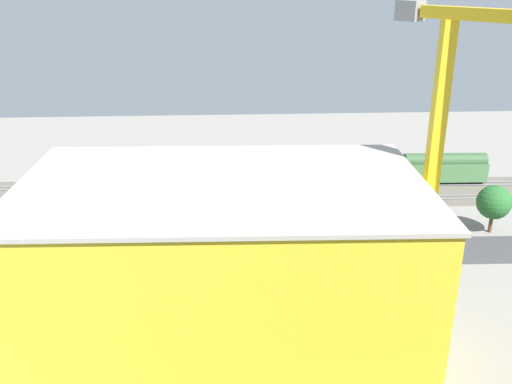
{
  "coord_description": "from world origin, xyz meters",
  "views": [
    {
      "loc": [
        6.21,
        79.47,
        39.8
      ],
      "look_at": [
        1.96,
        1.49,
        9.16
      ],
      "focal_mm": 40.46,
      "sensor_mm": 36.0,
      "label": 1
    }
  ],
  "objects_px": {
    "parked_car_4": "(189,262)",
    "passenger_coach": "(444,168)",
    "construction_building": "(224,278)",
    "parked_car_3": "(254,260)",
    "street_tree_0": "(405,204)",
    "platform_canopy_near": "(255,189)",
    "parked_car_0": "(424,255)",
    "box_truck_0": "(130,267)",
    "street_tree_2": "(167,203)",
    "street_tree_5": "(225,204)",
    "locomotive": "(337,177)",
    "street_tree_4": "(85,214)",
    "box_truck_1": "(153,265)",
    "street_tree_3": "(344,204)",
    "street_tree_1": "(494,202)",
    "tower_crane": "(446,159)",
    "parked_car_1": "(367,257)",
    "parked_car_2": "(309,257)",
    "box_truck_2": "(312,262)",
    "traffic_light": "(335,208)"
  },
  "relations": [
    {
      "from": "parked_car_4",
      "to": "passenger_coach",
      "type": "bearing_deg",
      "value": -146.79
    },
    {
      "from": "construction_building",
      "to": "parked_car_3",
      "type": "bearing_deg",
      "value": -99.51
    },
    {
      "from": "parked_car_3",
      "to": "street_tree_0",
      "type": "xyz_separation_m",
      "value": [
        -24.29,
        -9.19,
        4.19
      ]
    },
    {
      "from": "parked_car_3",
      "to": "construction_building",
      "type": "height_order",
      "value": "construction_building"
    },
    {
      "from": "platform_canopy_near",
      "to": "parked_car_0",
      "type": "xyz_separation_m",
      "value": [
        -23.47,
        19.55,
        -3.18
      ]
    },
    {
      "from": "box_truck_0",
      "to": "street_tree_2",
      "type": "relative_size",
      "value": 1.09
    },
    {
      "from": "parked_car_3",
      "to": "street_tree_5",
      "type": "relative_size",
      "value": 0.52
    },
    {
      "from": "locomotive",
      "to": "street_tree_4",
      "type": "height_order",
      "value": "street_tree_4"
    },
    {
      "from": "parked_car_3",
      "to": "street_tree_0",
      "type": "relative_size",
      "value": 0.64
    },
    {
      "from": "street_tree_5",
      "to": "parked_car_3",
      "type": "bearing_deg",
      "value": 114.04
    },
    {
      "from": "passenger_coach",
      "to": "street_tree_0",
      "type": "relative_size",
      "value": 2.27
    },
    {
      "from": "box_truck_0",
      "to": "street_tree_5",
      "type": "height_order",
      "value": "street_tree_5"
    },
    {
      "from": "box_truck_1",
      "to": "street_tree_3",
      "type": "relative_size",
      "value": 1.09
    },
    {
      "from": "box_truck_0",
      "to": "street_tree_1",
      "type": "height_order",
      "value": "street_tree_1"
    },
    {
      "from": "street_tree_2",
      "to": "tower_crane",
      "type": "bearing_deg",
      "value": 140.5
    },
    {
      "from": "platform_canopy_near",
      "to": "street_tree_4",
      "type": "relative_size",
      "value": 7.83
    },
    {
      "from": "box_truck_1",
      "to": "street_tree_1",
      "type": "bearing_deg",
      "value": -167.74
    },
    {
      "from": "passenger_coach",
      "to": "parked_car_1",
      "type": "xyz_separation_m",
      "value": [
        22.56,
        31.43,
        -2.4
      ]
    },
    {
      "from": "platform_canopy_near",
      "to": "parked_car_0",
      "type": "distance_m",
      "value": 30.71
    },
    {
      "from": "parked_car_2",
      "to": "box_truck_1",
      "type": "xyz_separation_m",
      "value": [
        21.89,
        2.86,
        0.92
      ]
    },
    {
      "from": "parked_car_4",
      "to": "box_truck_1",
      "type": "height_order",
      "value": "box_truck_1"
    },
    {
      "from": "parked_car_2",
      "to": "construction_building",
      "type": "relative_size",
      "value": 0.11
    },
    {
      "from": "street_tree_5",
      "to": "parked_car_4",
      "type": "bearing_deg",
      "value": 59.73
    },
    {
      "from": "locomotive",
      "to": "parked_car_4",
      "type": "relative_size",
      "value": 3.2
    },
    {
      "from": "box_truck_2",
      "to": "street_tree_3",
      "type": "xyz_separation_m",
      "value": [
        -6.25,
        -10.61,
        4.24
      ]
    },
    {
      "from": "parked_car_1",
      "to": "construction_building",
      "type": "height_order",
      "value": "construction_building"
    },
    {
      "from": "box_truck_1",
      "to": "street_tree_0",
      "type": "bearing_deg",
      "value": -162.73
    },
    {
      "from": "street_tree_0",
      "to": "parked_car_2",
      "type": "bearing_deg",
      "value": 28.88
    },
    {
      "from": "locomotive",
      "to": "platform_canopy_near",
      "type": "bearing_deg",
      "value": 35.06
    },
    {
      "from": "box_truck_2",
      "to": "locomotive",
      "type": "bearing_deg",
      "value": -106.18
    },
    {
      "from": "box_truck_0",
      "to": "street_tree_0",
      "type": "distance_m",
      "value": 43.19
    },
    {
      "from": "platform_canopy_near",
      "to": "construction_building",
      "type": "distance_m",
      "value": 41.58
    },
    {
      "from": "parked_car_4",
      "to": "construction_building",
      "type": "distance_m",
      "value": 23.56
    },
    {
      "from": "locomotive",
      "to": "box_truck_0",
      "type": "relative_size",
      "value": 1.48
    },
    {
      "from": "platform_canopy_near",
      "to": "traffic_light",
      "type": "distance_m",
      "value": 16.23
    },
    {
      "from": "platform_canopy_near",
      "to": "box_truck_1",
      "type": "height_order",
      "value": "platform_canopy_near"
    },
    {
      "from": "parked_car_2",
      "to": "box_truck_0",
      "type": "distance_m",
      "value": 25.1
    },
    {
      "from": "construction_building",
      "to": "street_tree_2",
      "type": "height_order",
      "value": "construction_building"
    },
    {
      "from": "locomotive",
      "to": "street_tree_5",
      "type": "distance_m",
      "value": 31.49
    },
    {
      "from": "construction_building",
      "to": "street_tree_4",
      "type": "xyz_separation_m",
      "value": [
        21.15,
        -29.75,
        -5.39
      ]
    },
    {
      "from": "street_tree_3",
      "to": "traffic_light",
      "type": "relative_size",
      "value": 1.22
    },
    {
      "from": "street_tree_4",
      "to": "parked_car_1",
      "type": "bearing_deg",
      "value": 168.15
    },
    {
      "from": "box_truck_0",
      "to": "parked_car_3",
      "type": "bearing_deg",
      "value": -169.2
    },
    {
      "from": "box_truck_1",
      "to": "parked_car_3",
      "type": "bearing_deg",
      "value": -169.01
    },
    {
      "from": "street_tree_5",
      "to": "passenger_coach",
      "type": "bearing_deg",
      "value": -152.35
    },
    {
      "from": "street_tree_2",
      "to": "street_tree_3",
      "type": "height_order",
      "value": "street_tree_2"
    },
    {
      "from": "street_tree_0",
      "to": "street_tree_4",
      "type": "bearing_deg",
      "value": 0.85
    },
    {
      "from": "box_truck_2",
      "to": "street_tree_3",
      "type": "bearing_deg",
      "value": -120.5
    },
    {
      "from": "box_truck_0",
      "to": "traffic_light",
      "type": "relative_size",
      "value": 1.37
    },
    {
      "from": "construction_building",
      "to": "box_truck_2",
      "type": "relative_size",
      "value": 4.35
    }
  ]
}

